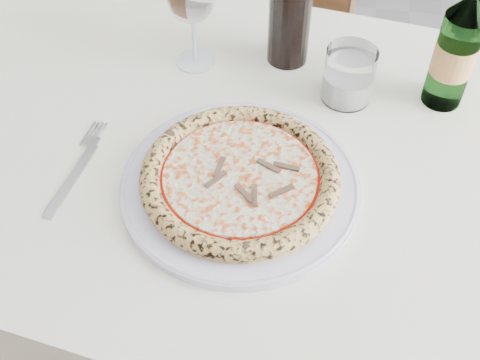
{
  "coord_description": "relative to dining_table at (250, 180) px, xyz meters",
  "views": [
    {
      "loc": [
        0.11,
        -0.64,
        1.45
      ],
      "look_at": [
        0.0,
        -0.06,
        0.78
      ],
      "focal_mm": 45.0,
      "sensor_mm": 36.0,
      "label": 1
    }
  ],
  "objects": [
    {
      "name": "fork",
      "position": [
        -0.26,
        -0.11,
        0.09
      ],
      "size": [
        0.03,
        0.22,
        0.0
      ],
      "color": "#9C9FA5",
      "rests_on": "dining_table"
    },
    {
      "name": "pizza",
      "position": [
        -0.0,
        -0.1,
        0.12
      ],
      "size": [
        0.3,
        0.3,
        0.03
      ],
      "color": "#ECCB71",
      "rests_on": "plate"
    },
    {
      "name": "tumbler",
      "position": [
        0.14,
        0.14,
        0.13
      ],
      "size": [
        0.09,
        0.09,
        0.1
      ],
      "color": "white",
      "rests_on": "dining_table"
    },
    {
      "name": "beer_bottle",
      "position": [
        0.31,
        0.16,
        0.2
      ],
      "size": [
        0.07,
        0.07,
        0.26
      ],
      "color": "#41733F",
      "rests_on": "dining_table"
    },
    {
      "name": "chair_far",
      "position": [
        -0.06,
        0.72,
        -0.13
      ],
      "size": [
        0.47,
        0.48,
        0.93
      ],
      "color": "#552D1B",
      "rests_on": "floor"
    },
    {
      "name": "dining_table",
      "position": [
        0.0,
        0.0,
        0.0
      ],
      "size": [
        1.49,
        1.0,
        0.76
      ],
      "color": "#552D1B",
      "rests_on": "floor"
    },
    {
      "name": "plate",
      "position": [
        0.0,
        -0.1,
        0.1
      ],
      "size": [
        0.36,
        0.36,
        0.02
      ],
      "color": "silver",
      "rests_on": "dining_table"
    }
  ]
}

